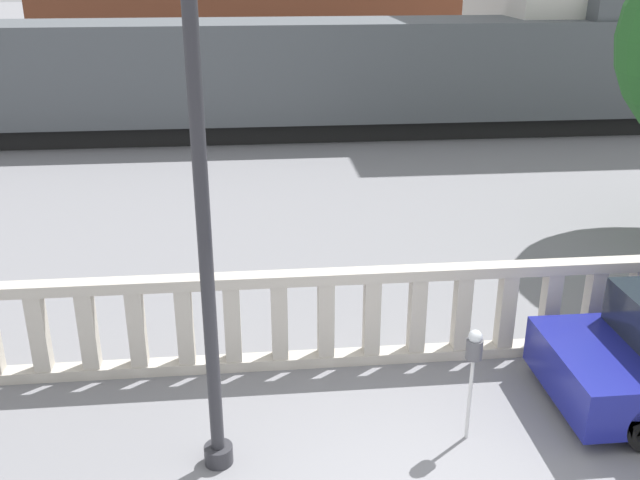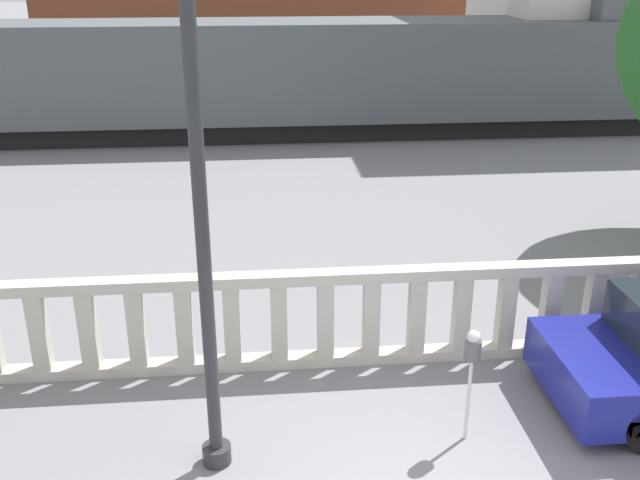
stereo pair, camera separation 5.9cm
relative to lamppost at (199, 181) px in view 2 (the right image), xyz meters
name	(u,v)px [view 2 (the right image)]	position (x,y,z in m)	size (l,w,h in m)	color
balustrade	(371,316)	(1.90, 1.82, -2.41)	(13.65, 0.24, 1.30)	#BCB5A8
lamppost	(199,181)	(0.00, 0.00, 0.00)	(0.33, 0.33, 5.62)	#2D2D33
parking_meter	(472,353)	(2.68, 0.14, -1.99)	(0.18, 0.18, 1.33)	silver
train_near	(221,77)	(-0.38, 14.43, -1.37)	(27.15, 2.75, 3.81)	black
train_far	(321,21)	(3.73, 27.66, -1.00)	(24.62, 3.17, 4.54)	black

